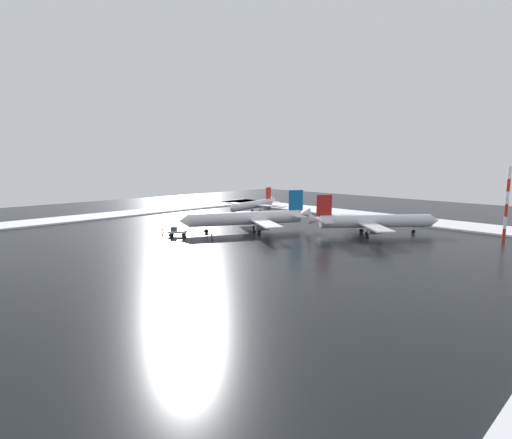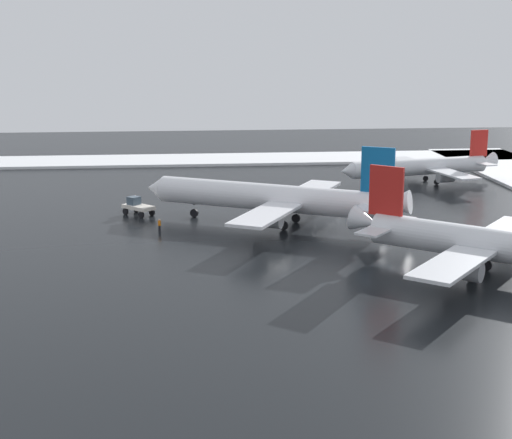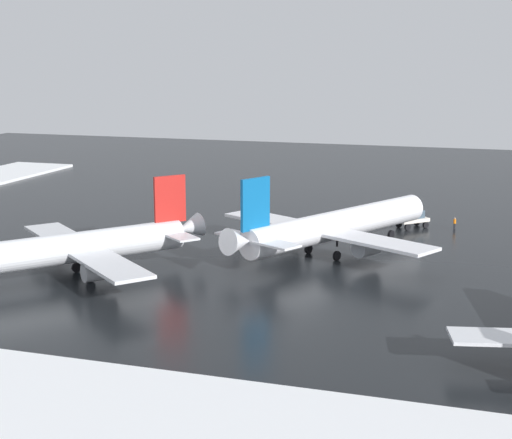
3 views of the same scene
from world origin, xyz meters
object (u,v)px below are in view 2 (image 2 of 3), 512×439
airplane_parked_portside (423,167)px  ground_crew_near_tug (159,225)px  airplane_parked_starboard (274,198)px  ground_crew_by_nose_gear (135,200)px  pushback_tug (137,206)px  airplane_distant_tail (502,246)px

airplane_parked_portside → ground_crew_near_tug: size_ratio=16.93×
ground_crew_near_tug → airplane_parked_starboard: bearing=-43.4°
ground_crew_by_nose_gear → pushback_tug: bearing=-139.3°
ground_crew_near_tug → ground_crew_by_nose_gear: (15.89, 3.86, 0.00)m
airplane_parked_portside → ground_crew_by_nose_gear: (-14.13, 47.18, -1.90)m
airplane_distant_tail → ground_crew_by_nose_gear: (39.14, 38.95, -2.49)m
airplane_parked_starboard → pushback_tug: size_ratio=7.08×
airplane_parked_starboard → airplane_distant_tail: bearing=156.2°
pushback_tug → airplane_parked_starboard: bearing=-157.8°
airplane_parked_portside → pushback_tug: airplane_parked_portside is taller
pushback_tug → ground_crew_near_tug: pushback_tug is taller
airplane_distant_tail → pushback_tug: (33.50, 38.39, -2.18)m
pushback_tug → ground_crew_near_tug: (-10.25, -3.30, -0.31)m
ground_crew_by_nose_gear → ground_crew_near_tug: bearing=-131.3°
airplane_distant_tail → airplane_parked_portside: bearing=121.1°
ground_crew_near_tug → ground_crew_by_nose_gear: size_ratio=1.00×
airplane_distant_tail → airplane_parked_starboard: bearing=167.9°
airplane_distant_tail → ground_crew_by_nose_gear: bearing=174.8°
airplane_parked_starboard → airplane_parked_portside: 39.51m
airplane_distant_tail → ground_crew_near_tug: (23.25, 35.09, -2.49)m
airplane_parked_starboard → airplane_distant_tail: 32.75m
airplane_parked_starboard → ground_crew_near_tug: bearing=37.9°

